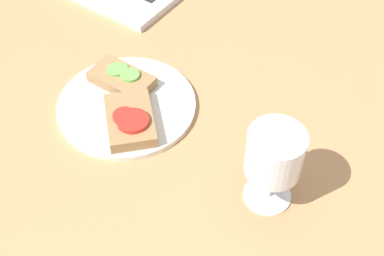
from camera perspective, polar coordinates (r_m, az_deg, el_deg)
name	(u,v)px	position (r cm, az deg, el deg)	size (l,w,h in cm)	color
wooden_table	(182,130)	(90.30, -1.07, -0.22)	(140.00, 140.00, 3.00)	#B27F51
plate	(127,105)	(92.10, -6.99, 2.42)	(23.70, 23.70, 1.02)	silver
sandwich_with_tomato	(130,120)	(87.32, -6.62, 0.85)	(13.43, 13.28, 2.80)	#937047
sandwich_with_cucumber	(122,79)	(94.55, -7.49, 5.25)	(11.16, 6.32, 2.49)	#937047
wine_glass	(274,156)	(73.48, 8.77, -3.02)	(8.04, 8.04, 13.76)	white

